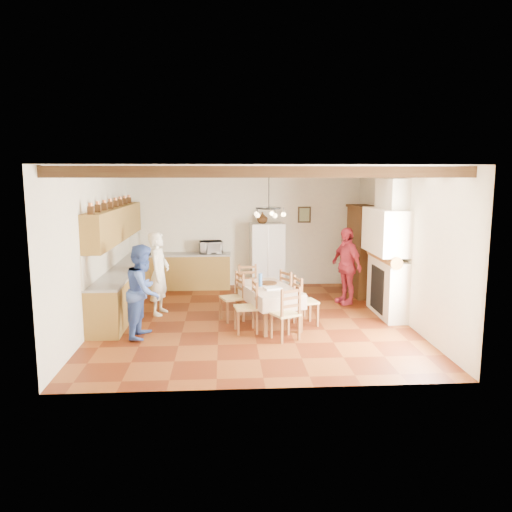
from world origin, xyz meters
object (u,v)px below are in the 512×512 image
(chair_right_near, at_px, (306,301))
(person_woman_red, at_px, (346,266))
(dining_table, at_px, (269,291))
(chair_end_far, at_px, (249,288))
(microwave, at_px, (211,247))
(hutch, at_px, (362,251))
(person_woman_blue, at_px, (144,291))
(chair_left_far, at_px, (232,297))
(refrigerator, at_px, (267,256))
(person_man, at_px, (159,273))
(chair_right_far, at_px, (293,293))
(chair_left_near, at_px, (246,307))
(chair_end_near, at_px, (285,313))

(chair_right_near, bearing_deg, person_woman_red, -50.46)
(dining_table, height_order, chair_end_far, chair_end_far)
(chair_end_far, height_order, microwave, microwave)
(hutch, height_order, person_woman_blue, hutch)
(chair_left_far, height_order, chair_end_far, same)
(refrigerator, distance_m, person_woman_blue, 4.57)
(chair_right_near, relative_size, person_woman_blue, 0.58)
(chair_right_near, bearing_deg, person_woman_blue, 85.41)
(chair_left_far, xyz_separation_m, microwave, (-0.48, 2.94, 0.58))
(chair_end_far, distance_m, microwave, 2.39)
(chair_end_far, xyz_separation_m, person_man, (-1.87, -0.22, 0.38))
(dining_table, height_order, microwave, microwave)
(microwave, bearing_deg, chair_right_far, -66.45)
(chair_right_far, bearing_deg, microwave, 5.92)
(chair_left_near, height_order, person_woman_blue, person_woman_blue)
(dining_table, xyz_separation_m, chair_right_near, (0.71, -0.14, -0.17))
(person_woman_blue, bearing_deg, refrigerator, -24.95)
(hutch, xyz_separation_m, chair_left_near, (-2.90, -2.72, -0.60))
(hutch, distance_m, person_woman_red, 0.98)
(hutch, distance_m, microwave, 3.76)
(chair_right_near, relative_size, microwave, 1.70)
(chair_right_far, relative_size, chair_end_far, 1.00)
(chair_left_near, distance_m, chair_end_near, 0.82)
(chair_left_far, distance_m, chair_right_far, 1.28)
(chair_left_near, bearing_deg, hutch, 125.71)
(hutch, relative_size, person_woman_red, 1.25)
(person_woman_blue, bearing_deg, chair_end_far, -40.76)
(chair_end_near, relative_size, person_man, 0.56)
(chair_left_near, bearing_deg, person_woman_blue, -93.24)
(chair_left_near, height_order, chair_right_near, same)
(hutch, bearing_deg, chair_end_near, -127.47)
(hutch, distance_m, chair_end_near, 3.94)
(hutch, xyz_separation_m, microwave, (-3.63, 0.97, -0.02))
(chair_right_far, xyz_separation_m, microwave, (-1.73, 2.67, 0.58))
(dining_table, xyz_separation_m, microwave, (-1.19, 3.19, 0.41))
(chair_left_near, relative_size, chair_end_near, 1.00)
(chair_left_near, relative_size, person_woman_red, 0.56)
(chair_end_far, relative_size, person_woman_red, 0.56)
(hutch, xyz_separation_m, chair_right_near, (-1.73, -2.35, -0.60))
(chair_left_far, relative_size, person_woman_blue, 0.58)
(chair_end_far, bearing_deg, refrigerator, 68.92)
(chair_left_far, bearing_deg, chair_right_far, 81.98)
(chair_right_near, bearing_deg, chair_left_near, 93.34)
(chair_right_far, bearing_deg, refrigerator, -20.57)
(chair_end_near, bearing_deg, chair_right_far, -129.02)
(dining_table, distance_m, chair_right_near, 0.74)
(refrigerator, xyz_separation_m, microwave, (-1.43, 0.02, 0.23))
(chair_end_far, bearing_deg, microwave, 105.68)
(dining_table, bearing_deg, microwave, 110.47)
(chair_end_near, bearing_deg, dining_table, -104.31)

